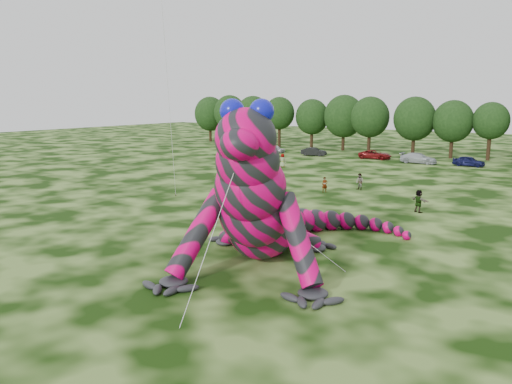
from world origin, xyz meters
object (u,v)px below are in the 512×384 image
object	(u,v)px
tree_7	(414,126)
car_4	(469,161)
car_3	(418,158)
tree_4	(312,124)
tree_5	(344,123)
car_1	(314,152)
car_2	(375,155)
spectator_0	(325,185)
tree_0	(210,119)
tree_2	(253,120)
spectator_4	(283,160)
inflatable_gecko	(265,179)
spectator_1	(360,182)
tree_3	(279,122)
spectator_5	(419,201)
tree_9	(490,131)
tree_6	(370,125)
tree_1	(230,119)
car_0	(275,149)
tree_8	(452,129)

from	to	relation	value
tree_7	car_4	distance (m)	13.70
car_3	car_4	world-z (taller)	car_3
tree_4	car_4	xyz separation A→B (m)	(29.84, -10.02, -3.82)
tree_5	car_1	distance (m)	11.47
tree_7	car_2	distance (m)	9.19
tree_4	car_3	size ratio (longest dim) A/B	1.78
spectator_0	tree_0	bearing A→B (deg)	96.95
tree_2	spectator_4	world-z (taller)	tree_2
inflatable_gecko	spectator_1	size ratio (longest dim) A/B	10.87
tree_0	tree_3	size ratio (longest dim) A/B	1.01
spectator_5	car_3	bearing A→B (deg)	-44.74
tree_2	spectator_5	world-z (taller)	tree_2
car_4	tree_0	bearing A→B (deg)	81.66
spectator_5	spectator_1	bearing A→B (deg)	-11.61
tree_9	car_1	xyz separation A→B (m)	(-24.34, -9.58, -3.67)
spectator_0	tree_6	bearing A→B (deg)	62.25
tree_7	car_3	bearing A→B (deg)	-67.88
inflatable_gecko	tree_5	world-z (taller)	tree_5
tree_2	tree_4	distance (m)	13.38
tree_1	car_0	bearing A→B (deg)	-29.46
tree_1	tree_6	world-z (taller)	tree_1
spectator_4	spectator_0	xyz separation A→B (m)	(13.19, -13.39, -0.13)
tree_4	tree_6	world-z (taller)	tree_6
tree_0	tree_4	bearing A→B (deg)	-1.20
tree_0	car_1	distance (m)	33.57
inflatable_gecko	tree_8	distance (m)	56.94
tree_7	car_0	world-z (taller)	tree_7
tree_0	car_2	world-z (taller)	tree_0
tree_2	tree_6	size ratio (longest dim) A/B	1.02
tree_0	spectator_0	bearing A→B (deg)	-39.57
tree_3	tree_5	size ratio (longest dim) A/B	0.96
tree_2	tree_7	distance (m)	33.00
tree_9	spectator_4	xyz separation A→B (m)	(-21.51, -23.80, -3.43)
tree_1	tree_3	size ratio (longest dim) A/B	1.04
tree_6	tree_1	bearing A→B (deg)	177.46
car_1	tree_4	bearing A→B (deg)	22.07
tree_2	spectator_5	size ratio (longest dim) A/B	5.13
tree_5	tree_9	world-z (taller)	tree_5
car_1	spectator_5	distance (m)	40.71
tree_5	tree_6	xyz separation A→B (m)	(5.57, -1.75, -0.15)
tree_0	tree_5	distance (m)	31.44
spectator_0	tree_2	bearing A→B (deg)	89.32
spectator_1	spectator_4	bearing A→B (deg)	170.24
car_3	spectator_4	xyz separation A→B (m)	(-13.99, -14.35, 0.17)
tree_3	car_2	world-z (taller)	tree_3
inflatable_gecko	tree_9	bearing A→B (deg)	65.78
tree_2	tree_3	xyz separation A→B (m)	(7.30, -1.69, -0.10)
spectator_4	tree_4	bearing A→B (deg)	-79.20
tree_2	car_1	size ratio (longest dim) A/B	2.37
tree_7	tree_1	bearing A→B (deg)	178.13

